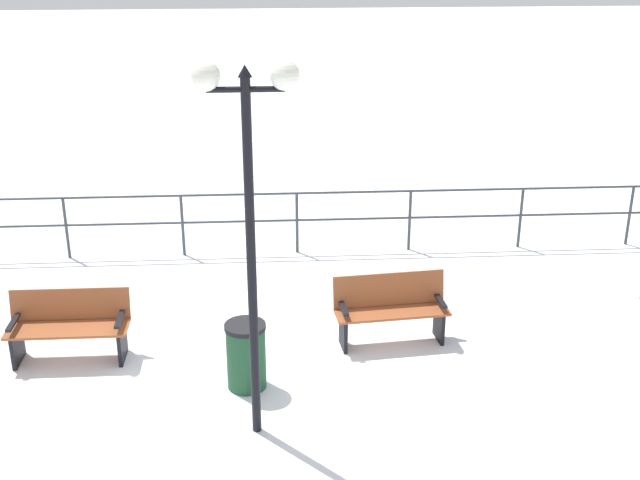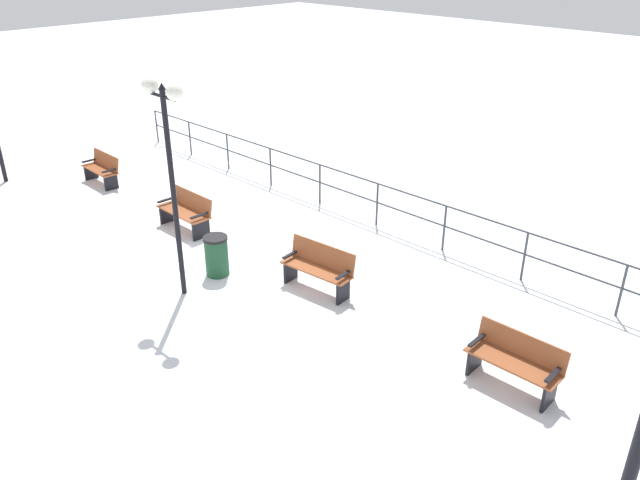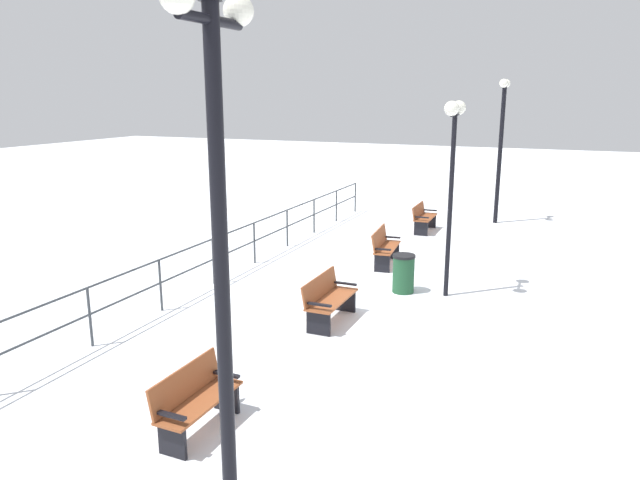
{
  "view_description": "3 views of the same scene",
  "coord_description": "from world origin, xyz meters",
  "px_view_note": "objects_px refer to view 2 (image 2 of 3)",
  "views": [
    {
      "loc": [
        9.7,
        0.55,
        5.53
      ],
      "look_at": [
        -2.3,
        1.3,
        0.63
      ],
      "focal_mm": 46.01,
      "sensor_mm": 36.0,
      "label": 1
    },
    {
      "loc": [
        7.61,
        9.77,
        6.43
      ],
      "look_at": [
        -1.07,
        1.25,
        0.47
      ],
      "focal_mm": 35.25,
      "sensor_mm": 36.0,
      "label": 2
    },
    {
      "loc": [
        4.18,
        -12.18,
        4.29
      ],
      "look_at": [
        -1.55,
        1.18,
        0.74
      ],
      "focal_mm": 33.32,
      "sensor_mm": 36.0,
      "label": 3
    }
  ],
  "objects_px": {
    "lamppost_middle": "(167,137)",
    "trash_bin": "(217,256)",
    "bench_nearest": "(102,168)",
    "bench_third": "(318,267)",
    "bench_fourth": "(515,361)",
    "bench_second": "(186,211)"
  },
  "relations": [
    {
      "from": "bench_fourth",
      "to": "bench_nearest",
      "type": "bearing_deg",
      "value": -90.65
    },
    {
      "from": "bench_nearest",
      "to": "trash_bin",
      "type": "bearing_deg",
      "value": 82.85
    },
    {
      "from": "bench_nearest",
      "to": "trash_bin",
      "type": "xyz_separation_m",
      "value": [
        0.96,
        6.58,
        -0.02
      ]
    },
    {
      "from": "bench_third",
      "to": "trash_bin",
      "type": "bearing_deg",
      "value": -67.69
    },
    {
      "from": "bench_third",
      "to": "bench_fourth",
      "type": "distance_m",
      "value": 4.27
    },
    {
      "from": "bench_second",
      "to": "lamppost_middle",
      "type": "bearing_deg",
      "value": 53.8
    },
    {
      "from": "bench_second",
      "to": "bench_fourth",
      "type": "bearing_deg",
      "value": 91.18
    },
    {
      "from": "bench_third",
      "to": "bench_fourth",
      "type": "xyz_separation_m",
      "value": [
        -0.01,
        4.27,
        -0.03
      ]
    },
    {
      "from": "bench_nearest",
      "to": "lamppost_middle",
      "type": "xyz_separation_m",
      "value": [
        1.89,
        6.71,
        2.74
      ]
    },
    {
      "from": "bench_second",
      "to": "bench_fourth",
      "type": "xyz_separation_m",
      "value": [
        -0.2,
        8.52,
        -0.01
      ]
    },
    {
      "from": "bench_second",
      "to": "trash_bin",
      "type": "distance_m",
      "value": 2.47
    },
    {
      "from": "bench_nearest",
      "to": "bench_third",
      "type": "height_order",
      "value": "bench_third"
    },
    {
      "from": "bench_second",
      "to": "bench_third",
      "type": "xyz_separation_m",
      "value": [
        -0.19,
        4.25,
        0.03
      ]
    },
    {
      "from": "bench_fourth",
      "to": "trash_bin",
      "type": "xyz_separation_m",
      "value": [
        1.05,
        -6.2,
        -0.03
      ]
    },
    {
      "from": "bench_nearest",
      "to": "bench_second",
      "type": "xyz_separation_m",
      "value": [
        0.11,
        4.26,
        0.02
      ]
    },
    {
      "from": "lamppost_middle",
      "to": "trash_bin",
      "type": "relative_size",
      "value": 4.84
    },
    {
      "from": "trash_bin",
      "to": "lamppost_middle",
      "type": "bearing_deg",
      "value": 7.97
    },
    {
      "from": "bench_second",
      "to": "trash_bin",
      "type": "relative_size",
      "value": 1.8
    },
    {
      "from": "bench_third",
      "to": "lamppost_middle",
      "type": "distance_m",
      "value": 3.8
    },
    {
      "from": "bench_third",
      "to": "lamppost_middle",
      "type": "height_order",
      "value": "lamppost_middle"
    },
    {
      "from": "bench_nearest",
      "to": "bench_fourth",
      "type": "relative_size",
      "value": 0.95
    },
    {
      "from": "bench_nearest",
      "to": "lamppost_middle",
      "type": "relative_size",
      "value": 0.33
    }
  ]
}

